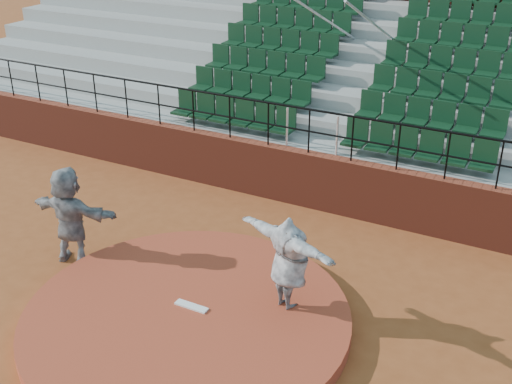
% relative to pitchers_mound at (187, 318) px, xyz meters
% --- Properties ---
extents(ground, '(90.00, 90.00, 0.00)m').
position_rel_pitchers_mound_xyz_m(ground, '(0.00, 0.00, -0.12)').
color(ground, brown).
rests_on(ground, ground).
extents(pitchers_mound, '(5.50, 5.50, 0.25)m').
position_rel_pitchers_mound_xyz_m(pitchers_mound, '(0.00, 0.00, 0.00)').
color(pitchers_mound, '#A53E25').
rests_on(pitchers_mound, ground).
extents(pitching_rubber, '(0.60, 0.15, 0.03)m').
position_rel_pitchers_mound_xyz_m(pitching_rubber, '(0.00, 0.15, 0.14)').
color(pitching_rubber, white).
rests_on(pitching_rubber, pitchers_mound).
extents(boundary_wall, '(24.00, 0.30, 1.30)m').
position_rel_pitchers_mound_xyz_m(boundary_wall, '(0.00, 5.00, 0.53)').
color(boundary_wall, maroon).
rests_on(boundary_wall, ground).
extents(wall_railing, '(24.04, 0.05, 1.03)m').
position_rel_pitchers_mound_xyz_m(wall_railing, '(0.00, 5.00, 1.90)').
color(wall_railing, black).
rests_on(wall_railing, boundary_wall).
extents(seating_deck, '(24.00, 5.97, 4.63)m').
position_rel_pitchers_mound_xyz_m(seating_deck, '(0.00, 8.65, 1.32)').
color(seating_deck, gray).
rests_on(seating_deck, ground).
extents(pitcher, '(2.15, 1.25, 1.69)m').
position_rel_pitchers_mound_xyz_m(pitcher, '(1.42, 0.97, 0.97)').
color(pitcher, black).
rests_on(pitcher, pitchers_mound).
extents(fielder, '(1.89, 0.76, 1.99)m').
position_rel_pitchers_mound_xyz_m(fielder, '(-3.05, 0.67, 0.87)').
color(fielder, black).
rests_on(fielder, ground).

